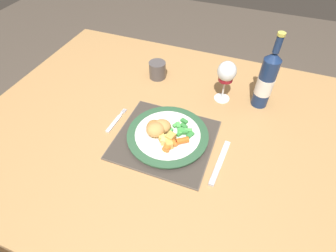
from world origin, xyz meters
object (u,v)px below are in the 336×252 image
dinner_plate (168,135)px  drinking_cup (157,70)px  bottle (266,80)px  dining_table (167,140)px  table_knife (218,166)px  wine_glass (227,73)px  fork (115,122)px

dinner_plate → drinking_cup: size_ratio=3.83×
dinner_plate → bottle: 0.41m
dinner_plate → drinking_cup: bearing=117.8°
dinner_plate → drinking_cup: 0.36m
dining_table → drinking_cup: (-0.14, 0.26, 0.12)m
dinner_plate → dining_table: bearing=113.6°
dining_table → bottle: bottle is taller
dinner_plate → drinking_cup: drinking_cup is taller
table_knife → bottle: (0.08, 0.35, 0.11)m
wine_glass → dinner_plate: bearing=-114.9°
fork → bottle: 0.57m
wine_glass → drinking_cup: (-0.29, 0.04, -0.08)m
wine_glass → bottle: bearing=9.1°
dinner_plate → fork: 0.21m
wine_glass → fork: bearing=-141.2°
fork → bottle: size_ratio=0.44×
dining_table → dinner_plate: dinner_plate is taller
fork → table_knife: 0.40m
dinner_plate → table_knife: size_ratio=1.48×
fork → wine_glass: size_ratio=0.77×
dining_table → fork: size_ratio=10.65×
fork → table_knife: (0.40, -0.06, 0.00)m
table_knife → wine_glass: 0.35m
table_knife → drinking_cup: drinking_cup is taller
dining_table → table_knife: 0.25m
table_knife → fork: bearing=171.8°
table_knife → wine_glass: wine_glass is taller
wine_glass → bottle: 0.14m
fork → bottle: bearing=31.5°
fork → dinner_plate: bearing=-1.5°
table_knife → dinner_plate: bearing=164.7°
drinking_cup → bottle: bearing=-2.9°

